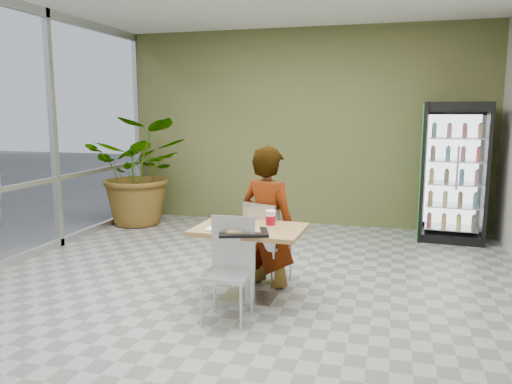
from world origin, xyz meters
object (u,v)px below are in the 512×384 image
(potted_plant, at_px, (141,171))
(cafeteria_tray, at_px, (243,232))
(dining_table, at_px, (250,248))
(seated_woman, at_px, (268,230))
(chair_far, at_px, (264,237))
(soda_cup, at_px, (271,220))
(beverage_fridge, at_px, (454,172))
(chair_near, at_px, (230,260))

(potted_plant, bearing_deg, cafeteria_tray, -48.81)
(dining_table, height_order, potted_plant, potted_plant)
(seated_woman, distance_m, cafeteria_tray, 0.81)
(chair_far, height_order, potted_plant, potted_plant)
(dining_table, distance_m, cafeteria_tray, 0.36)
(chair_far, bearing_deg, seated_woman, -109.41)
(chair_far, relative_size, seated_woman, 0.50)
(soda_cup, xyz_separation_m, cafeteria_tray, (-0.19, -0.30, -0.07))
(soda_cup, relative_size, potted_plant, 0.10)
(chair_far, height_order, beverage_fridge, beverage_fridge)
(seated_woman, xyz_separation_m, potted_plant, (-2.75, 2.30, 0.28))
(chair_far, distance_m, beverage_fridge, 3.42)
(dining_table, bearing_deg, soda_cup, 5.48)
(chair_near, distance_m, soda_cup, 0.61)
(seated_woman, height_order, cafeteria_tray, seated_woman)
(seated_woman, height_order, beverage_fridge, beverage_fridge)
(dining_table, relative_size, cafeteria_tray, 2.39)
(soda_cup, bearing_deg, seated_woman, 106.69)
(seated_woman, xyz_separation_m, cafeteria_tray, (-0.04, -0.79, 0.16))
(cafeteria_tray, bearing_deg, soda_cup, 57.59)
(dining_table, relative_size, chair_far, 1.18)
(cafeteria_tray, bearing_deg, chair_near, -111.91)
(seated_woman, relative_size, beverage_fridge, 0.91)
(potted_plant, bearing_deg, seated_woman, -39.97)
(cafeteria_tray, height_order, beverage_fridge, beverage_fridge)
(seated_woman, bearing_deg, dining_table, 103.93)
(cafeteria_tray, xyz_separation_m, beverage_fridge, (2.17, 3.36, 0.24))
(chair_far, height_order, soda_cup, soda_cup)
(chair_far, distance_m, potted_plant, 3.60)
(cafeteria_tray, relative_size, beverage_fridge, 0.23)
(chair_near, xyz_separation_m, seated_woman, (0.11, 0.97, 0.06))
(chair_near, distance_m, beverage_fridge, 4.21)
(beverage_fridge, bearing_deg, chair_far, -125.52)
(beverage_fridge, height_order, potted_plant, beverage_fridge)
(seated_woman, height_order, potted_plant, potted_plant)
(chair_far, distance_m, chair_near, 0.93)
(seated_woman, bearing_deg, chair_near, 103.78)
(dining_table, height_order, chair_near, chair_near)
(beverage_fridge, relative_size, potted_plant, 1.12)
(seated_woman, relative_size, potted_plant, 1.02)
(dining_table, relative_size, seated_woman, 0.59)
(chair_near, relative_size, seated_woman, 0.51)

